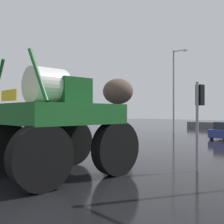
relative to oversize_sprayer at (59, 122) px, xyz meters
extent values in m
plane|color=black|center=(-0.81, 12.13, -2.01)|extent=(120.00, 120.00, 0.00)
cube|color=gray|center=(-5.09, -0.04, -1.93)|extent=(1.70, 8.43, 0.15)
cylinder|color=black|center=(-1.49, 1.55, -0.98)|extent=(0.55, 2.06, 2.05)
cylinder|color=black|center=(1.41, 1.63, -0.98)|extent=(0.55, 2.06, 2.05)
cylinder|color=black|center=(-1.41, -1.57, -0.98)|extent=(0.55, 2.06, 2.05)
cylinder|color=black|center=(1.49, -1.49, -0.98)|extent=(0.55, 2.06, 2.05)
cube|color=#195B23|center=(0.00, 0.03, 0.31)|extent=(3.50, 3.91, 0.74)
cube|color=#154E1E|center=(-0.01, 0.42, 1.17)|extent=(1.49, 1.31, 0.99)
cylinder|color=silver|center=(0.01, -0.52, 1.34)|extent=(1.35, 1.34, 1.32)
cylinder|color=#195B23|center=(1.57, -1.65, 1.49)|extent=(1.13, 0.15, 1.69)
cube|color=yellow|center=(0.05, -1.91, 0.93)|extent=(1.15, 0.07, 0.36)
cylinder|color=black|center=(-3.07, 17.32, -1.71)|extent=(0.19, 0.60, 0.60)
cylinder|color=gray|center=(-6.31, 4.49, -0.32)|extent=(0.11, 0.11, 3.38)
cube|color=black|center=(-6.31, 4.70, 0.85)|extent=(0.24, 0.32, 0.84)
sphere|color=red|center=(-6.31, 4.89, 1.12)|extent=(0.17, 0.17, 0.17)
sphere|color=#3C2403|center=(-6.31, 4.89, 0.85)|extent=(0.17, 0.17, 0.17)
sphere|color=black|center=(-6.31, 4.89, 0.58)|extent=(0.17, 0.17, 0.17)
cylinder|color=gray|center=(3.12, 4.49, -0.21)|extent=(0.11, 0.11, 3.60)
cube|color=black|center=(3.12, 4.70, 1.07)|extent=(0.24, 0.32, 0.84)
sphere|color=red|center=(3.12, 4.89, 1.34)|extent=(0.17, 0.17, 0.17)
sphere|color=#3C2403|center=(3.12, 4.89, 1.07)|extent=(0.17, 0.17, 0.17)
sphere|color=black|center=(3.12, 4.89, 0.80)|extent=(0.17, 0.17, 0.17)
cylinder|color=gray|center=(-9.57, 20.82, 2.73)|extent=(0.18, 0.18, 9.48)
cylinder|color=gray|center=(-8.80, 20.82, 7.32)|extent=(1.54, 0.10, 0.10)
cube|color=silver|center=(-8.03, 20.82, 7.22)|extent=(0.50, 0.24, 0.16)
cylinder|color=#473828|center=(-12.16, 14.50, -0.27)|extent=(0.38, 0.38, 3.47)
ellipsoid|color=brown|center=(-12.16, 14.50, 2.58)|extent=(3.20, 3.20, 2.72)
camera|label=1|loc=(8.98, -5.39, 0.37)|focal=43.89mm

